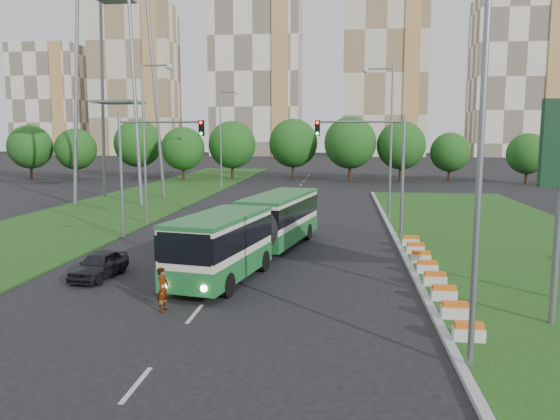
# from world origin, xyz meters

# --- Properties ---
(ground) EXTENTS (360.00, 360.00, 0.00)m
(ground) POSITION_xyz_m (0.00, 0.00, 0.00)
(ground) COLOR black
(ground) RESTS_ON ground
(grass_median) EXTENTS (14.00, 60.00, 0.15)m
(grass_median) POSITION_xyz_m (13.00, 8.00, 0.07)
(grass_median) COLOR #1A4A15
(grass_median) RESTS_ON ground
(median_kerb) EXTENTS (0.30, 60.00, 0.18)m
(median_kerb) POSITION_xyz_m (6.05, 8.00, 0.09)
(median_kerb) COLOR #989898
(median_kerb) RESTS_ON ground
(left_verge) EXTENTS (12.00, 110.00, 0.10)m
(left_verge) POSITION_xyz_m (-18.00, 25.00, 0.05)
(left_verge) COLOR #1A4A15
(left_verge) RESTS_ON ground
(lane_markings) EXTENTS (0.20, 100.00, 0.01)m
(lane_markings) POSITION_xyz_m (-3.00, 20.00, 0.00)
(lane_markings) COLOR #ACADA6
(lane_markings) RESTS_ON ground
(flower_planters) EXTENTS (1.10, 15.90, 0.60)m
(flower_planters) POSITION_xyz_m (6.70, -0.30, 0.45)
(flower_planters) COLOR silver
(flower_planters) RESTS_ON grass_median
(traffic_mast_median) EXTENTS (5.76, 0.32, 8.00)m
(traffic_mast_median) POSITION_xyz_m (4.78, 10.00, 5.35)
(traffic_mast_median) COLOR slate
(traffic_mast_median) RESTS_ON ground
(traffic_mast_left) EXTENTS (5.76, 0.32, 8.00)m
(traffic_mast_left) POSITION_xyz_m (-10.38, 9.00, 5.35)
(traffic_mast_left) COLOR slate
(traffic_mast_left) RESTS_ON ground
(street_lamps) EXTENTS (36.00, 60.00, 12.00)m
(street_lamps) POSITION_xyz_m (-3.00, 10.00, 6.00)
(street_lamps) COLOR slate
(street_lamps) RESTS_ON ground
(tree_line) EXTENTS (120.00, 8.00, 9.00)m
(tree_line) POSITION_xyz_m (10.00, 55.00, 4.50)
(tree_line) COLOR #164813
(tree_line) RESTS_ON ground
(apartment_tower_west) EXTENTS (26.00, 15.00, 48.00)m
(apartment_tower_west) POSITION_xyz_m (-65.00, 150.00, 24.00)
(apartment_tower_west) COLOR beige
(apartment_tower_west) RESTS_ON ground
(apartment_tower_cwest) EXTENTS (28.00, 15.00, 52.00)m
(apartment_tower_cwest) POSITION_xyz_m (-25.00, 150.00, 26.00)
(apartment_tower_cwest) COLOR silver
(apartment_tower_cwest) RESTS_ON ground
(apartment_tower_ceast) EXTENTS (25.00, 15.00, 50.00)m
(apartment_tower_ceast) POSITION_xyz_m (15.00, 150.00, 25.00)
(apartment_tower_ceast) COLOR beige
(apartment_tower_ceast) RESTS_ON ground
(apartment_tower_east) EXTENTS (27.00, 15.00, 47.00)m
(apartment_tower_east) POSITION_xyz_m (55.00, 150.00, 23.50)
(apartment_tower_east) COLOR silver
(apartment_tower_east) RESTS_ON ground
(midrise_west) EXTENTS (22.00, 14.00, 36.00)m
(midrise_west) POSITION_xyz_m (-95.00, 150.00, 18.00)
(midrise_west) COLOR silver
(midrise_west) RESTS_ON ground
(articulated_bus) EXTENTS (2.62, 16.83, 2.77)m
(articulated_bus) POSITION_xyz_m (-2.18, 3.25, 1.70)
(articulated_bus) COLOR beige
(articulated_bus) RESTS_ON ground
(car_left_near) EXTENTS (1.83, 3.86, 1.28)m
(car_left_near) POSITION_xyz_m (-8.93, -1.36, 0.64)
(car_left_near) COLOR black
(car_left_near) RESTS_ON ground
(car_left_far) EXTENTS (1.83, 4.27, 1.37)m
(car_left_far) POSITION_xyz_m (-7.13, 9.43, 0.68)
(car_left_far) COLOR black
(car_left_far) RESTS_ON ground
(pedestrian) EXTENTS (0.49, 0.68, 1.72)m
(pedestrian) POSITION_xyz_m (-4.30, -5.79, 0.86)
(pedestrian) COLOR gray
(pedestrian) RESTS_ON ground
(shopping_trolley) EXTENTS (0.38, 0.40, 0.65)m
(shopping_trolley) POSITION_xyz_m (-3.71, -3.67, 0.32)
(shopping_trolley) COLOR orange
(shopping_trolley) RESTS_ON ground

